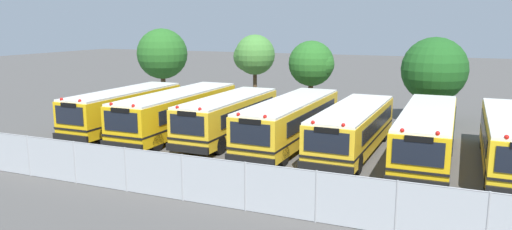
# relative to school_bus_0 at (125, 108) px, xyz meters

# --- Properties ---
(ground_plane) EXTENTS (160.00, 160.00, 0.00)m
(ground_plane) POSITION_rel_school_bus_0_xyz_m (10.90, 0.25, -1.41)
(ground_plane) COLOR #514F4C
(school_bus_0) EXTENTS (2.48, 9.57, 2.69)m
(school_bus_0) POSITION_rel_school_bus_0_xyz_m (0.00, 0.00, 0.00)
(school_bus_0) COLOR yellow
(school_bus_0) RESTS_ON ground_plane
(school_bus_1) EXTENTS (2.63, 11.04, 2.72)m
(school_bus_1) POSITION_rel_school_bus_0_xyz_m (3.71, 0.39, 0.02)
(school_bus_1) COLOR yellow
(school_bus_1) RESTS_ON ground_plane
(school_bus_2) EXTENTS (2.57, 9.34, 2.66)m
(school_bus_2) POSITION_rel_school_bus_0_xyz_m (7.19, 0.31, -0.02)
(school_bus_2) COLOR yellow
(school_bus_2) RESTS_ON ground_plane
(school_bus_3) EXTENTS (2.78, 10.86, 2.68)m
(school_bus_3) POSITION_rel_school_bus_0_xyz_m (10.95, 0.42, -0.00)
(school_bus_3) COLOR yellow
(school_bus_3) RESTS_ON ground_plane
(school_bus_4) EXTENTS (2.79, 10.23, 2.55)m
(school_bus_4) POSITION_rel_school_bus_0_xyz_m (14.47, 0.26, -0.07)
(school_bus_4) COLOR yellow
(school_bus_4) RESTS_ON ground_plane
(school_bus_5) EXTENTS (2.50, 11.38, 2.65)m
(school_bus_5) POSITION_rel_school_bus_0_xyz_m (18.15, 0.28, -0.02)
(school_bus_5) COLOR yellow
(school_bus_5) RESTS_ON ground_plane
(school_bus_6) EXTENTS (2.53, 10.89, 2.67)m
(school_bus_6) POSITION_rel_school_bus_0_xyz_m (21.87, 0.23, -0.01)
(school_bus_6) COLOR yellow
(school_bus_6) RESTS_ON ground_plane
(tree_0) EXTENTS (4.51, 4.43, 6.29)m
(tree_0) POSITION_rel_school_bus_0_xyz_m (-5.06, 11.82, 2.56)
(tree_0) COLOR #4C3823
(tree_0) RESTS_ON ground_plane
(tree_1) EXTENTS (3.50, 3.31, 5.82)m
(tree_1) POSITION_rel_school_bus_0_xyz_m (3.61, 12.26, 2.69)
(tree_1) COLOR #4C3823
(tree_1) RESTS_ON ground_plane
(tree_2) EXTENTS (3.44, 3.35, 5.48)m
(tree_2) POSITION_rel_school_bus_0_xyz_m (9.43, 9.93, 2.36)
(tree_2) COLOR #4C3823
(tree_2) RESTS_ON ground_plane
(tree_3) EXTENTS (4.37, 4.37, 5.84)m
(tree_3) POSITION_rel_school_bus_0_xyz_m (17.86, 10.00, 2.26)
(tree_3) COLOR #4C3823
(tree_3) RESTS_ON ground_plane
(chainlink_fence) EXTENTS (29.06, 0.07, 1.85)m
(chainlink_fence) POSITION_rel_school_bus_0_xyz_m (11.25, -9.34, -0.45)
(chainlink_fence) COLOR #9EA0A3
(chainlink_fence) RESTS_ON ground_plane
(traffic_cone) EXTENTS (0.49, 0.49, 0.64)m
(traffic_cone) POSITION_rel_school_bus_0_xyz_m (13.62, -8.27, -1.09)
(traffic_cone) COLOR #EA5914
(traffic_cone) RESTS_ON ground_plane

